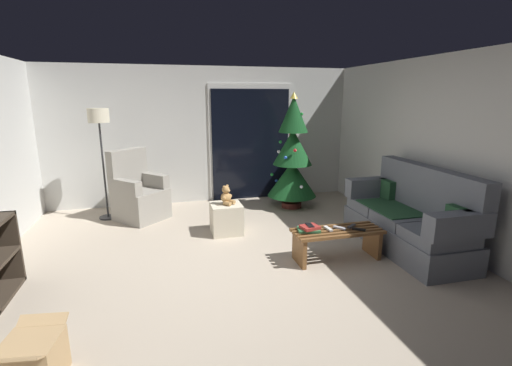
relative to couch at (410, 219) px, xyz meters
The scene contains 19 objects.
ground_plane 2.35m from the couch, behind, with size 7.00×7.00×0.00m, color #B2A38E.
wall_back 3.88m from the couch, 127.71° to the left, with size 5.72×0.12×2.50m, color silver.
wall_right 1.01m from the couch, ahead, with size 0.12×6.00×2.50m, color silver.
patio_door_frame 3.33m from the couch, 116.01° to the left, with size 1.60×0.02×2.20m, color silver.
patio_door_glass 3.30m from the couch, 116.15° to the left, with size 1.50×0.02×2.10m, color black.
couch is the anchor object (origin of this frame).
coffee_table 1.10m from the couch, behind, with size 1.10×0.40×0.38m.
remote_silver 1.05m from the couch, behind, with size 0.04×0.16×0.02m, color #ADADB2.
remote_black 0.86m from the couch, 168.47° to the right, with size 0.04×0.16×0.02m, color black.
remote_white 1.19m from the couch, behind, with size 0.04×0.16×0.02m, color silver.
remote_graphite 0.87m from the couch, behind, with size 0.04×0.16×0.02m, color #333338.
book_stack 1.43m from the couch, behind, with size 0.29×0.24×0.07m.
cell_phone 1.43m from the couch, behind, with size 0.07×0.14×0.01m, color black.
christmas_tree 2.34m from the couch, 112.31° to the left, with size 0.87×0.87×2.04m.
armchair 4.11m from the couch, 148.49° to the left, with size 0.97×0.97×1.13m.
floor_lamp 4.76m from the couch, 150.19° to the left, with size 0.32×0.32×1.78m.
ottoman 2.52m from the couch, 152.92° to the left, with size 0.44×0.44×0.44m, color beige.
teddy_bear_honey 2.51m from the couch, 153.00° to the left, with size 0.21×0.21×0.29m.
cardboard_box_open_near_shelf 4.28m from the couch, 161.19° to the right, with size 0.41×0.56×0.38m.
Camera 1 is at (-0.78, -3.80, 1.95)m, focal length 25.52 mm.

